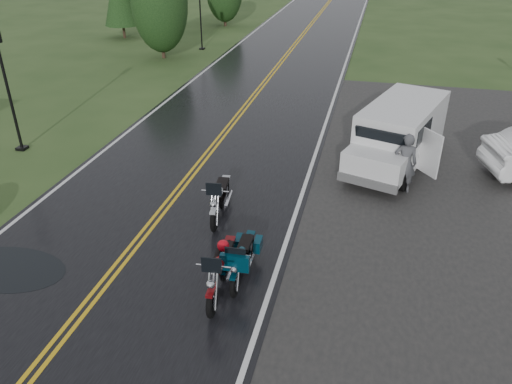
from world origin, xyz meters
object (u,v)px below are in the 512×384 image
at_px(motorcycle_teal, 234,275).
at_px(motorcycle_red, 211,291).
at_px(person_at_van, 405,164).
at_px(motorcycle_silver, 214,211).
at_px(lamp_post_near_left, 9,93).
at_px(van_white, 354,148).
at_px(lamp_post_far_left, 201,18).

bearing_deg(motorcycle_teal, motorcycle_red, -113.41).
bearing_deg(person_at_van, motorcycle_teal, 61.25).
height_order(motorcycle_silver, lamp_post_near_left, lamp_post_near_left).
height_order(motorcycle_silver, van_white, van_white).
bearing_deg(motorcycle_red, lamp_post_far_left, 105.03).
relative_size(motorcycle_teal, lamp_post_near_left, 0.47).
distance_m(van_white, lamp_post_far_left, 20.09).
distance_m(lamp_post_near_left, lamp_post_far_left, 17.33).
distance_m(motorcycle_red, person_at_van, 7.86).
distance_m(motorcycle_teal, lamp_post_near_left, 11.78).
distance_m(van_white, lamp_post_near_left, 12.11).
distance_m(motorcycle_teal, person_at_van, 7.09).
bearing_deg(motorcycle_red, lamp_post_near_left, 140.07).
bearing_deg(motorcycle_silver, motorcycle_red, -79.78).
bearing_deg(lamp_post_near_left, lamp_post_far_left, 86.43).
bearing_deg(van_white, lamp_post_near_left, -159.30).
bearing_deg(motorcycle_red, motorcycle_teal, 63.88).
bearing_deg(motorcycle_teal, van_white, 70.45).
distance_m(motorcycle_red, motorcycle_teal, 0.79).
distance_m(motorcycle_red, lamp_post_far_left, 25.67).
bearing_deg(lamp_post_near_left, motorcycle_red, -35.45).
relative_size(motorcycle_red, lamp_post_near_left, 0.54).
relative_size(motorcycle_red, motorcycle_teal, 1.14).
xyz_separation_m(motorcycle_teal, lamp_post_near_left, (-9.93, 6.13, 1.56)).
xyz_separation_m(motorcycle_red, person_at_van, (3.99, 6.76, 0.26)).
height_order(lamp_post_near_left, lamp_post_far_left, lamp_post_near_left).
relative_size(person_at_van, lamp_post_far_left, 0.48).
height_order(motorcycle_red, person_at_van, person_at_van).
bearing_deg(motorcycle_teal, motorcycle_silver, 115.45).
relative_size(van_white, lamp_post_near_left, 1.27).
xyz_separation_m(motorcycle_silver, lamp_post_near_left, (-8.67, 3.69, 1.48)).
xyz_separation_m(motorcycle_teal, person_at_van, (3.70, 6.03, 0.35)).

